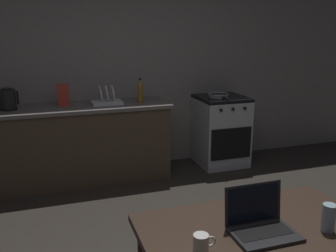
# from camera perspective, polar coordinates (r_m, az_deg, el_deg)

# --- Properties ---
(back_wall) EXTENTS (6.40, 0.10, 2.62)m
(back_wall) POSITION_cam_1_polar(r_m,az_deg,el_deg) (4.78, -3.31, 9.49)
(back_wall) COLOR gray
(back_wall) RESTS_ON ground_plane
(kitchen_counter) EXTENTS (2.16, 0.64, 0.90)m
(kitchen_counter) POSITION_cam_1_polar(r_m,az_deg,el_deg) (4.46, -13.78, -2.62)
(kitchen_counter) COLOR #4C3D2D
(kitchen_counter) RESTS_ON ground_plane
(stove_oven) EXTENTS (0.60, 0.62, 0.90)m
(stove_oven) POSITION_cam_1_polar(r_m,az_deg,el_deg) (4.93, 8.00, -0.68)
(stove_oven) COLOR #B7BABF
(stove_oven) RESTS_ON ground_plane
(dining_table) EXTENTS (1.21, 0.82, 0.76)m
(dining_table) POSITION_cam_1_polar(r_m,az_deg,el_deg) (2.04, 14.34, -17.42)
(dining_table) COLOR #332319
(dining_table) RESTS_ON ground_plane
(laptop) EXTENTS (0.32, 0.24, 0.23)m
(laptop) POSITION_cam_1_polar(r_m,az_deg,el_deg) (1.99, 13.92, -14.26)
(laptop) COLOR #232326
(laptop) RESTS_ON dining_table
(electric_kettle) EXTENTS (0.20, 0.18, 0.24)m
(electric_kettle) POSITION_cam_1_polar(r_m,az_deg,el_deg) (4.33, -23.16, 3.72)
(electric_kettle) COLOR black
(electric_kettle) RESTS_ON kitchen_counter
(bottle) EXTENTS (0.06, 0.06, 0.28)m
(bottle) POSITION_cam_1_polar(r_m,az_deg,el_deg) (4.39, -4.27, 5.31)
(bottle) COLOR #8C601E
(bottle) RESTS_ON kitchen_counter
(frying_pan) EXTENTS (0.26, 0.43, 0.05)m
(frying_pan) POSITION_cam_1_polar(r_m,az_deg,el_deg) (4.77, 7.72, 4.66)
(frying_pan) COLOR gray
(frying_pan) RESTS_ON stove_oven
(coffee_mug) EXTENTS (0.11, 0.07, 0.09)m
(coffee_mug) POSITION_cam_1_polar(r_m,az_deg,el_deg) (1.78, 5.09, -17.45)
(coffee_mug) COLOR silver
(coffee_mug) RESTS_ON dining_table
(drinking_glass) EXTENTS (0.07, 0.07, 0.14)m
(drinking_glass) POSITION_cam_1_polar(r_m,az_deg,el_deg) (2.09, 23.22, -12.69)
(drinking_glass) COLOR #99B7C6
(drinking_glass) RESTS_ON dining_table
(cereal_box) EXTENTS (0.13, 0.05, 0.25)m
(cereal_box) POSITION_cam_1_polar(r_m,az_deg,el_deg) (4.34, -15.64, 4.54)
(cereal_box) COLOR #B2382D
(cereal_box) RESTS_ON kitchen_counter
(dish_rack) EXTENTS (0.34, 0.26, 0.21)m
(dish_rack) POSITION_cam_1_polar(r_m,az_deg,el_deg) (4.38, -9.29, 3.97)
(dish_rack) COLOR silver
(dish_rack) RESTS_ON kitchen_counter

